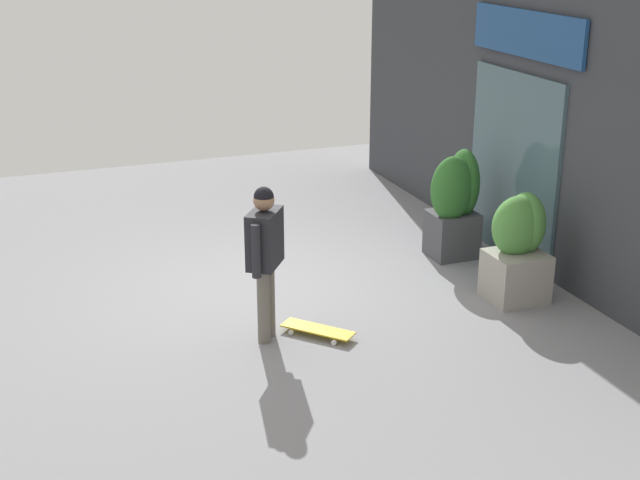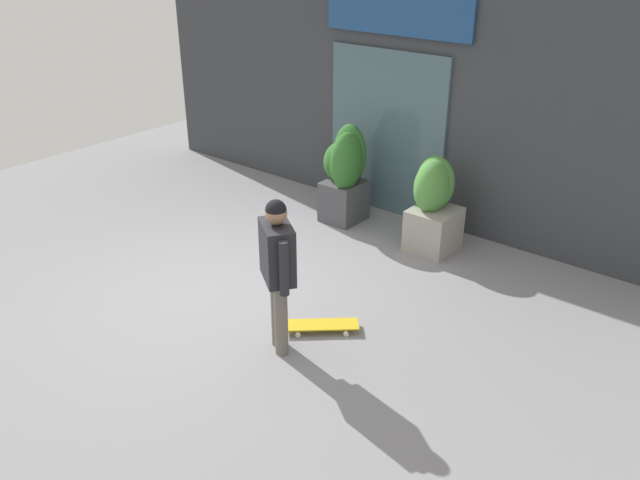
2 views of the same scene
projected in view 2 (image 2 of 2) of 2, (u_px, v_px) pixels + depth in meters
name	position (u px, v px, depth m)	size (l,w,h in m)	color
ground_plane	(227.00, 294.00, 7.41)	(12.00, 12.00, 0.00)	gray
building_facade	(395.00, 87.00, 8.92)	(8.79, 0.31, 3.58)	#383A3F
skateboarder	(278.00, 262.00, 6.05)	(0.54, 0.47, 1.60)	#666056
skateboard	(321.00, 325.00, 6.73)	(0.72, 0.67, 0.08)	gold
planter_box_left	(434.00, 201.00, 8.24)	(0.64, 0.66, 1.20)	gray
planter_box_right	(345.00, 170.00, 8.96)	(0.64, 0.69, 1.37)	#47474C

